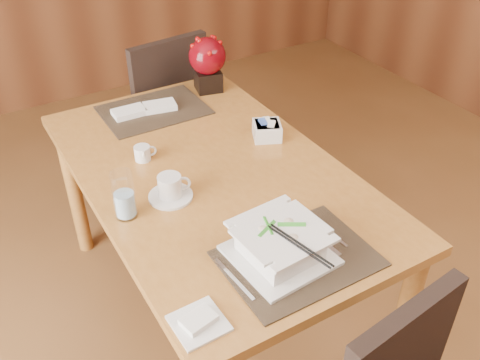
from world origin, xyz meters
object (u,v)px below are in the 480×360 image
creamer_jug (142,153)px  sugar_caddy (267,131)px  dining_table (213,191)px  far_chair (162,108)px  water_glass (124,195)px  soup_setting (280,244)px  coffee_cup (170,189)px  berry_decor (207,61)px  bread_plate (199,323)px

creamer_jug → sugar_caddy: size_ratio=0.73×
dining_table → far_chair: bearing=78.6°
water_glass → creamer_jug: water_glass is taller
soup_setting → far_chair: far_chair is taller
far_chair → dining_table: bearing=71.4°
coffee_cup → berry_decor: (0.51, 0.69, 0.11)m
far_chair → bread_plate: bearing=63.0°
dining_table → sugar_caddy: (0.31, 0.10, 0.13)m
water_glass → dining_table: bearing=13.3°
soup_setting → sugar_caddy: bearing=56.0°
coffee_cup → water_glass: 0.18m
creamer_jug → coffee_cup: bearing=-82.1°
soup_setting → creamer_jug: soup_setting is taller
dining_table → bread_plate: bearing=-121.0°
dining_table → coffee_cup: 0.25m
berry_decor → far_chair: size_ratio=0.27×
creamer_jug → water_glass: bearing=-111.6°
soup_setting → dining_table: bearing=80.9°
dining_table → berry_decor: (0.31, 0.61, 0.24)m
coffee_cup → water_glass: size_ratio=0.92×
berry_decor → sugar_caddy: bearing=-90.3°
water_glass → coffee_cup: bearing=5.4°
coffee_cup → bread_plate: bearing=-107.1°
soup_setting → coffee_cup: 0.47m
creamer_jug → berry_decor: berry_decor is taller
sugar_caddy → far_chair: bearing=98.0°
creamer_jug → dining_table: bearing=-36.6°
soup_setting → water_glass: water_glass is taller
water_glass → sugar_caddy: size_ratio=1.55×
coffee_cup → creamer_jug: coffee_cup is taller
creamer_jug → far_chair: size_ratio=0.08×
coffee_cup → sugar_caddy: (0.51, 0.17, -0.00)m
bread_plate → water_glass: bearing=90.0°
creamer_jug → far_chair: bearing=72.3°
coffee_cup → water_glass: (-0.17, -0.02, 0.05)m
creamer_jug → bread_plate: bearing=-92.4°
water_glass → sugar_caddy: 0.70m
sugar_caddy → soup_setting: bearing=-119.8°
soup_setting → berry_decor: bearing=68.4°
bread_plate → coffee_cup: bearing=72.9°
dining_table → coffee_cup: coffee_cup is taller
soup_setting → water_glass: size_ratio=1.73×
creamer_jug → far_chair: far_chair is taller
dining_table → coffee_cup: bearing=-160.5°
dining_table → sugar_caddy: 0.35m
bread_plate → far_chair: size_ratio=0.14×
sugar_caddy → bread_plate: bearing=-133.5°
berry_decor → bread_plate: (-0.68, -1.23, -0.14)m
coffee_cup → far_chair: (0.39, 1.01, -0.25)m
dining_table → bread_plate: size_ratio=11.10×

